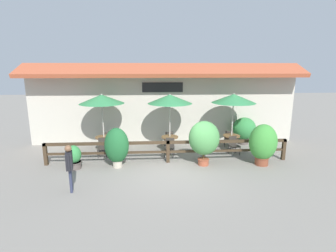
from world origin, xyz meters
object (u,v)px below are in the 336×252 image
chair_near_wallside (108,139)px  chair_far_streetside (234,145)px  chair_middle_wallside (169,138)px  chair_near_streetside (103,146)px  chair_middle_streetside (170,146)px  patio_umbrella_far (234,98)px  dining_table_middle (170,140)px  potted_plant_broad_leaf (74,157)px  potted_plant_tall_tropical (244,129)px  patio_umbrella_middle (170,99)px  potted_plant_small_flowering (204,139)px  dining_table_far (231,138)px  chair_far_wallside (229,138)px  potted_plant_entrance_palm (263,143)px  potted_plant_corner_fern (117,146)px  pedestrian (69,162)px  dining_table_near (104,140)px  patio_umbrella_near (102,99)px

chair_near_wallside → chair_far_streetside: bearing=160.4°
chair_near_wallside → chair_far_streetside: 6.23m
chair_middle_wallside → chair_far_streetside: 3.25m
chair_near_streetside → chair_middle_streetside: 3.09m
chair_middle_wallside → patio_umbrella_far: bearing=161.7°
dining_table_middle → potted_plant_broad_leaf: 4.48m
chair_near_wallside → potted_plant_tall_tropical: (7.12, 0.21, 0.34)m
patio_umbrella_middle → potted_plant_small_flowering: patio_umbrella_middle is taller
patio_umbrella_middle → dining_table_far: size_ratio=3.43×
chair_middle_wallside → chair_far_streetside: bearing=150.7°
dining_table_middle → chair_far_wallside: 3.17m
patio_umbrella_middle → chair_middle_wallside: (-0.01, 0.69, -2.10)m
chair_near_wallside → potted_plant_broad_leaf: (-0.93, -2.76, 0.01)m
potted_plant_entrance_palm → potted_plant_broad_leaf: bearing=179.5°
chair_near_streetside → chair_far_streetside: bearing=-3.2°
chair_near_streetside → potted_plant_corner_fern: (0.84, -1.41, 0.43)m
chair_near_wallside → potted_plant_tall_tropical: size_ratio=0.59×
dining_table_middle → pedestrian: bearing=-131.5°
dining_table_far → potted_plant_small_flowering: bearing=-132.7°
dining_table_near → patio_umbrella_middle: (3.18, -0.17, 1.97)m
chair_middle_streetside → potted_plant_tall_tropical: (4.09, 1.71, 0.34)m
patio_umbrella_middle → potted_plant_corner_fern: size_ratio=1.70×
chair_middle_wallside → potted_plant_small_flowering: size_ratio=0.45×
chair_near_wallside → potted_plant_broad_leaf: bearing=64.6°
chair_near_wallside → potted_plant_corner_fern: (0.79, -2.69, 0.43)m
potted_plant_tall_tropical → patio_umbrella_middle: bearing=-165.9°
dining_table_far → potted_plant_broad_leaf: potted_plant_broad_leaf is taller
dining_table_far → patio_umbrella_near: bearing=178.7°
dining_table_middle → chair_far_streetside: 3.04m
pedestrian → patio_umbrella_near: bearing=-17.9°
patio_umbrella_middle → potted_plant_entrance_palm: size_ratio=1.61×
chair_far_streetside → potted_plant_tall_tropical: 1.95m
patio_umbrella_near → potted_plant_broad_leaf: patio_umbrella_near is taller
chair_far_streetside → potted_plant_tall_tropical: (1.05, 1.60, 0.34)m
potted_plant_entrance_palm → dining_table_far: bearing=108.6°
potted_plant_corner_fern → potted_plant_entrance_palm: size_ratio=0.95×
patio_umbrella_far → potted_plant_broad_leaf: (-7.07, -1.98, -2.09)m
patio_umbrella_near → potted_plant_corner_fern: 2.78m
pedestrian → chair_middle_wallside: bearing=-49.8°
patio_umbrella_middle → chair_middle_wallside: size_ratio=3.35×
dining_table_far → potted_plant_small_flowering: (-1.76, -1.91, 0.55)m
dining_table_middle → potted_plant_corner_fern: size_ratio=0.50×
chair_near_wallside → chair_middle_wallside: 3.09m
chair_near_streetside → pedestrian: pedestrian is taller
patio_umbrella_far → potted_plant_corner_fern: size_ratio=1.70×
potted_plant_small_flowering → chair_far_wallside: bearing=54.3°
chair_near_wallside → patio_umbrella_far: 6.54m
patio_umbrella_middle → potted_plant_broad_leaf: bearing=-154.1°
chair_near_streetside → chair_middle_wallside: size_ratio=1.00×
chair_far_wallside → patio_umbrella_far: bearing=95.8°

